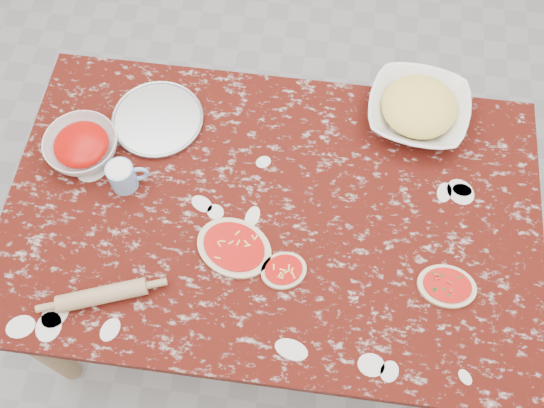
{
  "coord_description": "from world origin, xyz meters",
  "views": [
    {
      "loc": [
        0.1,
        -0.78,
        2.39
      ],
      "look_at": [
        0.0,
        0.0,
        0.8
      ],
      "focal_mm": 40.24,
      "sensor_mm": 36.0,
      "label": 1
    }
  ],
  "objects": [
    {
      "name": "ground",
      "position": [
        0.0,
        0.0,
        0.0
      ],
      "size": [
        4.0,
        4.0,
        0.0
      ],
      "primitive_type": "plane",
      "color": "gray"
    },
    {
      "name": "worktable",
      "position": [
        0.0,
        0.0,
        0.67
      ],
      "size": [
        1.6,
        1.0,
        0.75
      ],
      "color": "#3B0D08",
      "rests_on": "ground"
    },
    {
      "name": "pizza_tray",
      "position": [
        -0.41,
        0.27,
        0.76
      ],
      "size": [
        0.37,
        0.37,
        0.01
      ],
      "primitive_type": "cylinder",
      "rotation": [
        0.0,
        0.0,
        0.34
      ],
      "color": "#B2B2B7",
      "rests_on": "worktable"
    },
    {
      "name": "sauce_bowl",
      "position": [
        -0.61,
        0.13,
        0.79
      ],
      "size": [
        0.28,
        0.28,
        0.07
      ],
      "primitive_type": "imported",
      "rotation": [
        0.0,
        0.0,
        -0.25
      ],
      "color": "white",
      "rests_on": "worktable"
    },
    {
      "name": "cheese_bowl",
      "position": [
        0.41,
        0.39,
        0.79
      ],
      "size": [
        0.36,
        0.36,
        0.08
      ],
      "primitive_type": "imported",
      "rotation": [
        0.0,
        0.0,
        -0.13
      ],
      "color": "white",
      "rests_on": "worktable"
    },
    {
      "name": "flour_mug",
      "position": [
        -0.45,
        0.03,
        0.8
      ],
      "size": [
        0.12,
        0.08,
        0.1
      ],
      "color": "#82B3E5",
      "rests_on": "worktable"
    },
    {
      "name": "pizza_left",
      "position": [
        -0.09,
        -0.13,
        0.76
      ],
      "size": [
        0.27,
        0.24,
        0.02
      ],
      "color": "beige",
      "rests_on": "worktable"
    },
    {
      "name": "pizza_mid",
      "position": [
        0.06,
        -0.18,
        0.76
      ],
      "size": [
        0.16,
        0.15,
        0.02
      ],
      "color": "beige",
      "rests_on": "worktable"
    },
    {
      "name": "pizza_right",
      "position": [
        0.52,
        -0.17,
        0.76
      ],
      "size": [
        0.17,
        0.14,
        0.02
      ],
      "color": "beige",
      "rests_on": "worktable"
    },
    {
      "name": "rolling_pin",
      "position": [
        -0.43,
        -0.33,
        0.77
      ],
      "size": [
        0.25,
        0.13,
        0.05
      ],
      "primitive_type": "cylinder",
      "rotation": [
        0.0,
        1.57,
        0.35
      ],
      "color": "tan",
      "rests_on": "worktable"
    }
  ]
}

